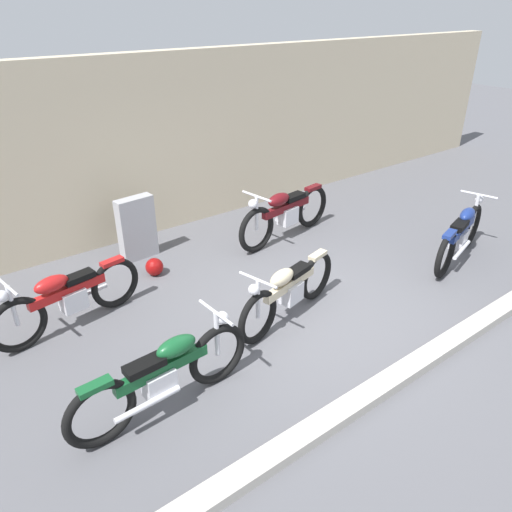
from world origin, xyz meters
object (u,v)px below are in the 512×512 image
(stone_marker, at_px, (137,228))
(motorcycle_blue, at_px, (461,234))
(motorcycle_red, at_px, (68,298))
(motorcycle_cream, at_px, (288,290))
(motorcycle_maroon, at_px, (285,213))
(motorcycle_green, at_px, (165,375))
(helmet, at_px, (154,267))

(stone_marker, xyz_separation_m, motorcycle_blue, (4.02, -3.14, -0.06))
(motorcycle_red, xyz_separation_m, motorcycle_blue, (5.52, -1.90, 0.01))
(motorcycle_cream, height_order, motorcycle_blue, motorcycle_blue)
(motorcycle_cream, bearing_deg, motorcycle_maroon, -142.58)
(motorcycle_cream, bearing_deg, motorcycle_blue, 159.57)
(motorcycle_maroon, distance_m, motorcycle_blue, 2.83)
(motorcycle_cream, height_order, motorcycle_green, motorcycle_green)
(motorcycle_cream, distance_m, motorcycle_green, 2.06)
(stone_marker, bearing_deg, motorcycle_maroon, -20.68)
(motorcycle_blue, bearing_deg, motorcycle_cream, 157.52)
(motorcycle_green, bearing_deg, motorcycle_red, 95.75)
(stone_marker, bearing_deg, motorcycle_red, -140.68)
(motorcycle_cream, bearing_deg, helmet, -80.74)
(stone_marker, distance_m, motorcycle_maroon, 2.48)
(helmet, height_order, motorcycle_blue, motorcycle_blue)
(stone_marker, relative_size, motorcycle_red, 0.51)
(motorcycle_blue, bearing_deg, helmet, 133.35)
(motorcycle_red, xyz_separation_m, motorcycle_maroon, (3.82, 0.36, 0.04))
(motorcycle_red, height_order, motorcycle_cream, motorcycle_red)
(motorcycle_maroon, relative_size, motorcycle_green, 1.08)
(motorcycle_maroon, bearing_deg, helmet, -12.87)
(motorcycle_maroon, relative_size, motorcycle_blue, 1.09)
(motorcycle_blue, bearing_deg, stone_marker, 126.45)
(helmet, xyz_separation_m, motorcycle_green, (-1.13, -2.55, 0.30))
(motorcycle_cream, relative_size, motorcycle_green, 0.95)
(motorcycle_cream, distance_m, motorcycle_maroon, 2.41)
(motorcycle_maroon, xyz_separation_m, motorcycle_blue, (1.70, -2.26, -0.03))
(motorcycle_red, bearing_deg, motorcycle_cream, 137.35)
(motorcycle_red, distance_m, motorcycle_cream, 2.76)
(stone_marker, height_order, motorcycle_green, stone_marker)
(stone_marker, distance_m, motorcycle_blue, 5.10)
(motorcycle_green, distance_m, motorcycle_blue, 5.23)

